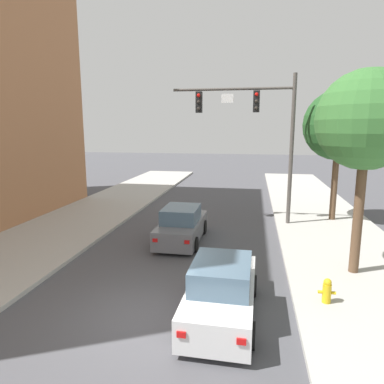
# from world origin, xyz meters

# --- Properties ---
(ground_plane) EXTENTS (120.00, 120.00, 0.00)m
(ground_plane) POSITION_xyz_m (0.00, 0.00, 0.00)
(ground_plane) COLOR #4C4C51
(traffic_signal_mast) EXTENTS (6.14, 0.38, 7.50)m
(traffic_signal_mast) POSITION_xyz_m (2.89, 9.77, 5.32)
(traffic_signal_mast) COLOR #514C47
(traffic_signal_mast) RESTS_ON sidewalk_right
(car_lead_grey) EXTENTS (1.84, 4.24, 1.60)m
(car_lead_grey) POSITION_xyz_m (-0.33, 6.35, 0.72)
(car_lead_grey) COLOR slate
(car_lead_grey) RESTS_ON ground
(car_following_white) EXTENTS (1.89, 4.27, 1.60)m
(car_following_white) POSITION_xyz_m (2.02, 0.36, 0.72)
(car_following_white) COLOR silver
(car_following_white) RESTS_ON ground
(fire_hydrant) EXTENTS (0.48, 0.24, 0.72)m
(fire_hydrant) POSITION_xyz_m (4.90, 1.34, 0.51)
(fire_hydrant) COLOR gold
(fire_hydrant) RESTS_ON sidewalk_right
(street_tree_nearest) EXTENTS (3.21, 3.21, 6.73)m
(street_tree_nearest) POSITION_xyz_m (6.25, 3.77, 5.24)
(street_tree_nearest) COLOR brown
(street_tree_nearest) RESTS_ON sidewalk_right
(street_tree_second) EXTENTS (3.64, 3.64, 6.85)m
(street_tree_second) POSITION_xyz_m (7.03, 10.98, 5.15)
(street_tree_second) COLOR brown
(street_tree_second) RESTS_ON sidewalk_right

